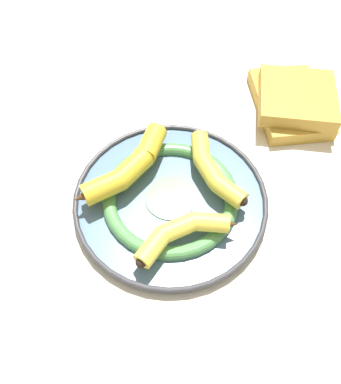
# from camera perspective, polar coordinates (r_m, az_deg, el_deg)

# --- Properties ---
(ground_plane) EXTENTS (2.80, 2.80, 0.00)m
(ground_plane) POSITION_cam_1_polar(r_m,az_deg,el_deg) (0.65, -2.84, -4.02)
(ground_plane) COLOR beige
(decorative_bowl) EXTENTS (0.34, 0.34, 0.03)m
(decorative_bowl) POSITION_cam_1_polar(r_m,az_deg,el_deg) (0.66, -0.00, -0.99)
(decorative_bowl) COLOR slate
(decorative_bowl) RESTS_ON ground_plane
(banana_a) EXTENTS (0.18, 0.15, 0.04)m
(banana_a) POSITION_cam_1_polar(r_m,az_deg,el_deg) (0.65, -6.47, 3.74)
(banana_a) COLOR gold
(banana_a) RESTS_ON decorative_bowl
(banana_b) EXTENTS (0.08, 0.18, 0.03)m
(banana_b) POSITION_cam_1_polar(r_m,az_deg,el_deg) (0.66, 6.26, 3.66)
(banana_b) COLOR gold
(banana_b) RESTS_ON decorative_bowl
(banana_c) EXTENTS (0.17, 0.08, 0.03)m
(banana_c) POSITION_cam_1_polar(r_m,az_deg,el_deg) (0.59, 1.86, -6.05)
(banana_c) COLOR yellow
(banana_c) RESTS_ON decorative_bowl
(book_stack) EXTENTS (0.19, 0.22, 0.06)m
(book_stack) POSITION_cam_1_polar(r_m,az_deg,el_deg) (0.83, 18.13, 13.18)
(book_stack) COLOR #B28933
(book_stack) RESTS_ON ground_plane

